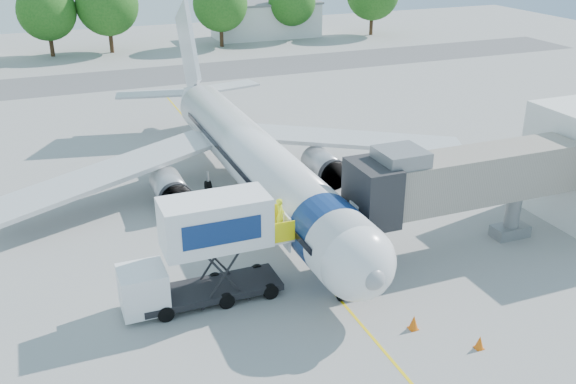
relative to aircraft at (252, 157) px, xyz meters
name	(u,v)px	position (x,y,z in m)	size (l,w,h in m)	color
ground	(274,222)	(0.00, -4.12, -2.95)	(160.00, 160.00, 0.00)	gray
guidance_line	(274,222)	(0.00, -4.12, -2.94)	(0.15, 70.00, 0.01)	yellow
taxiway_strip	(150,77)	(0.00, 37.88, -2.94)	(120.00, 10.00, 0.01)	#59595B
aircraft	(252,157)	(0.00, 0.00, 0.00)	(34.17, 37.73, 11.35)	silver
jet_bridge	(453,180)	(7.99, -11.12, 1.39)	(13.90, 3.20, 6.60)	gray
catering_hiloader	(203,252)	(-6.26, -11.12, -0.19)	(8.50, 2.44, 5.50)	black
safety_cone_a	(480,342)	(4.05, -19.42, -2.63)	(0.41, 0.41, 0.66)	#E45E0C
safety_cone_b	(414,323)	(2.10, -17.07, -2.60)	(0.46, 0.46, 0.73)	#E45E0C
outbuilding_right	(266,19)	(22.00, 57.88, -0.29)	(16.40, 7.40, 5.30)	silver
tree_c	(47,11)	(-9.96, 54.58, 2.99)	(7.67, 7.67, 9.78)	#382314
tree_d	(107,4)	(-2.15, 54.20, 3.54)	(8.38, 8.38, 10.68)	#382314
tree_e	(220,4)	(13.26, 52.70, 3.05)	(7.76, 7.76, 9.89)	#382314
tree_f	(292,2)	(25.03, 54.67, 2.60)	(7.17, 7.17, 9.14)	#382314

